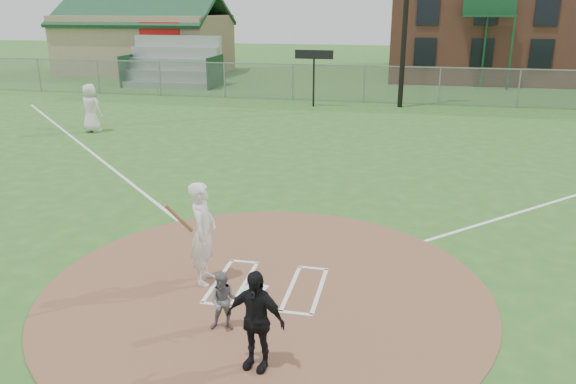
% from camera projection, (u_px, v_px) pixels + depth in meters
% --- Properties ---
extents(ground, '(140.00, 140.00, 0.00)m').
position_uv_depth(ground, '(266.00, 290.00, 10.59)').
color(ground, '#2D6221').
rests_on(ground, ground).
extents(dirt_circle, '(8.40, 8.40, 0.02)m').
position_uv_depth(dirt_circle, '(266.00, 289.00, 10.59)').
color(dirt_circle, brown).
rests_on(dirt_circle, ground).
extents(home_plate, '(0.49, 0.49, 0.03)m').
position_uv_depth(home_plate, '(255.00, 289.00, 10.57)').
color(home_plate, white).
rests_on(home_plate, dirt_circle).
extents(foul_line_third, '(17.04, 17.04, 0.01)m').
position_uv_depth(foul_line_third, '(90.00, 151.00, 20.72)').
color(foul_line_third, white).
rests_on(foul_line_third, ground).
extents(catcher, '(0.55, 0.46, 1.01)m').
position_uv_depth(catcher, '(224.00, 302.00, 9.12)').
color(catcher, slate).
rests_on(catcher, dirt_circle).
extents(umpire, '(0.97, 0.54, 1.56)m').
position_uv_depth(umpire, '(255.00, 320.00, 8.08)').
color(umpire, black).
rests_on(umpire, dirt_circle).
extents(ondeck_player, '(1.11, 0.86, 2.02)m').
position_uv_depth(ondeck_player, '(91.00, 108.00, 23.55)').
color(ondeck_player, silver).
rests_on(ondeck_player, ground).
extents(batters_boxes, '(2.08, 1.88, 0.01)m').
position_uv_depth(batters_boxes, '(268.00, 285.00, 10.72)').
color(batters_boxes, white).
rests_on(batters_boxes, dirt_circle).
extents(batter_at_plate, '(0.75, 1.06, 2.01)m').
position_uv_depth(batter_at_plate, '(203.00, 233.00, 10.58)').
color(batter_at_plate, silver).
rests_on(batter_at_plate, dirt_circle).
extents(outfield_fence, '(56.08, 0.08, 2.03)m').
position_uv_depth(outfield_fence, '(364.00, 84.00, 30.68)').
color(outfield_fence, slate).
rests_on(outfield_fence, ground).
extents(bleachers, '(6.08, 3.20, 3.20)m').
position_uv_depth(bleachers, '(172.00, 62.00, 36.97)').
color(bleachers, '#B7BABF').
rests_on(bleachers, ground).
extents(clubhouse, '(12.20, 8.71, 6.23)m').
position_uv_depth(clubhouse, '(146.00, 42.00, 44.01)').
color(clubhouse, tan).
rests_on(clubhouse, ground).
extents(scoreboard_sign, '(2.00, 0.10, 2.93)m').
position_uv_depth(scoreboard_sign, '(314.00, 61.00, 29.08)').
color(scoreboard_sign, black).
rests_on(scoreboard_sign, ground).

